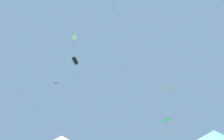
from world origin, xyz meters
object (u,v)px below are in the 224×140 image
Objects in this scene: canopy_tent_white at (61,140)px; kite_cyan_delta at (166,120)px; kite_orange_diamond at (169,88)px; kite_red_diamond at (122,66)px; kite_white_diamond at (74,38)px; kite_black_box at (75,61)px; kite_purple_diamond at (56,83)px; canopy_tent_teal at (216,136)px; kite_cyan_diamond at (36,104)px.

canopy_tent_white is 1.31× the size of kite_cyan_delta.
kite_orange_diamond is (4.00, 7.55, 8.67)m from kite_cyan_delta.
canopy_tent_white is 2.28× the size of kite_red_diamond.
kite_red_diamond reaches higher than canopy_tent_white.
kite_cyan_delta is at bearing -1.13° from kite_white_diamond.
kite_black_box is 12.57m from kite_white_diamond.
kite_orange_diamond is at bearing 41.08° from canopy_tent_white.
kite_red_diamond reaches higher than kite_orange_diamond.
kite_cyan_delta is at bearing 30.22° from canopy_tent_white.
canopy_tent_teal is at bearing -18.48° from kite_purple_diamond.
canopy_tent_white is 13.96m from kite_black_box.
kite_orange_diamond is at bearing 21.96° from kite_purple_diamond.
kite_white_diamond is 1.05× the size of kite_cyan_delta.
kite_red_diamond reaches higher than kite_black_box.
canopy_tent_white is at bearing 175.74° from canopy_tent_teal.
kite_red_diamond is (12.67, 6.84, 7.27)m from kite_purple_diamond.
kite_red_diamond is at bearing 28.36° from kite_purple_diamond.
kite_purple_diamond reaches higher than kite_cyan_diamond.
kite_white_diamond reaches higher than kite_red_diamond.
kite_cyan_diamond reaches higher than canopy_tent_teal.
kite_white_diamond is (3.18, 3.24, 18.38)m from kite_cyan_diamond.
kite_black_box is at bearing 112.88° from canopy_tent_white.
kite_purple_diamond is at bearing -151.64° from kite_red_diamond.
kite_red_diamond is (-7.14, 4.78, 14.19)m from kite_cyan_delta.
kite_cyan_delta is 16.59m from kite_red_diamond.
canopy_tent_white is 1.24× the size of kite_white_diamond.
kite_cyan_delta is (22.20, 2.87, -2.56)m from kite_cyan_diamond.
kite_cyan_delta is 1.26× the size of kite_orange_diamond.
kite_cyan_delta is at bearing -33.79° from kite_red_diamond.
kite_cyan_diamond is 0.95× the size of kite_orange_diamond.
canopy_tent_teal reaches higher than canopy_tent_white.
kite_orange_diamond reaches higher than canopy_tent_white.
kite_cyan_diamond reaches higher than kite_cyan_delta.
kite_red_diamond reaches higher than canopy_tent_teal.
kite_black_box reaches higher than kite_cyan_diamond.
canopy_tent_teal is 24.27m from kite_red_diamond.
kite_red_diamond is at bearing 26.93° from kite_cyan_diamond.
kite_red_diamond is (8.38, 9.37, 4.25)m from kite_black_box.
canopy_tent_teal is 25.75m from kite_cyan_diamond.
canopy_tent_teal is 2.98× the size of kite_purple_diamond.
kite_cyan_delta reaches higher than canopy_tent_white.
kite_red_diamond is at bearing 20.35° from kite_white_diamond.
kite_orange_diamond is at bearing 83.33° from canopy_tent_teal.
kite_black_box is 2.33× the size of kite_red_diamond.
kite_black_box is 1.27× the size of kite_white_diamond.
canopy_tent_white is at bearing -117.96° from kite_red_diamond.
canopy_tent_teal is 16.09m from canopy_tent_white.
kite_cyan_diamond reaches higher than canopy_tent_white.
kite_white_diamond is 27.05m from kite_orange_diamond.
kite_purple_diamond is 16.13m from kite_red_diamond.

